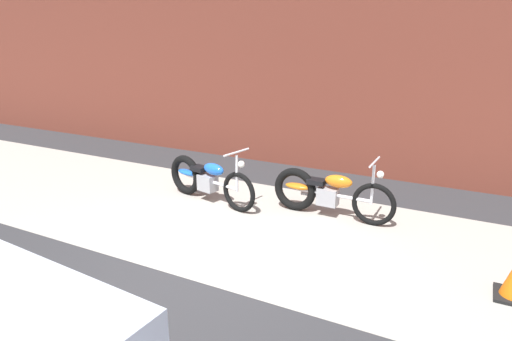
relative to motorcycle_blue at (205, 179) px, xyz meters
name	(u,v)px	position (x,y,z in m)	size (l,w,h in m)	color
ground_plane	(186,278)	(1.23, -2.30, -0.40)	(80.00, 80.00, 0.00)	#2D2D30
sidewalk_slab	(252,224)	(1.23, -0.55, -0.40)	(36.00, 3.50, 0.01)	#9E998E
brick_building_wall	(332,27)	(1.23, 2.90, 2.54)	(36.00, 0.50, 5.88)	brown
motorcycle_blue	(205,179)	(0.00, 0.00, 0.00)	(1.98, 0.73, 1.03)	black
motorcycle_orange	(323,192)	(2.07, 0.30, 0.00)	(2.01, 0.58, 1.03)	black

